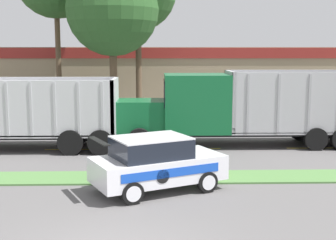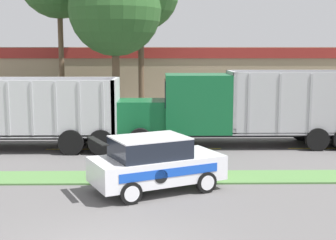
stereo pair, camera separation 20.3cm
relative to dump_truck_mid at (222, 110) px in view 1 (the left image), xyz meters
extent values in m
cube|color=#517F42|center=(-4.00, -5.53, -1.63)|extent=(120.00, 1.60, 0.06)
cube|color=yellow|center=(-6.74, -0.73, -1.65)|extent=(2.40, 0.14, 0.01)
cube|color=yellow|center=(-1.34, -0.73, -1.65)|extent=(2.40, 0.14, 0.01)
cube|color=yellow|center=(4.06, -0.73, -1.65)|extent=(2.40, 0.14, 0.01)
cube|color=silver|center=(-8.16, -0.58, -0.88)|extent=(6.84, 2.59, 0.12)
cube|color=silver|center=(-4.83, -0.58, 0.29)|extent=(0.16, 2.59, 2.35)
cube|color=silver|center=(-8.16, -1.79, 0.29)|extent=(6.84, 0.16, 2.35)
cube|color=silver|center=(-8.16, 0.63, 0.29)|extent=(6.84, 0.16, 2.35)
cube|color=#B2B2B7|center=(-9.14, -1.89, 0.29)|extent=(0.10, 0.04, 2.23)
cube|color=#B2B2B7|center=(-8.16, -1.89, 0.29)|extent=(0.10, 0.04, 2.23)
cube|color=#B2B2B7|center=(-7.19, -1.89, 0.29)|extent=(0.10, 0.04, 2.23)
cube|color=#B2B2B7|center=(-6.21, -1.89, 0.29)|extent=(0.10, 0.04, 2.23)
cube|color=#B2B2B7|center=(-5.23, -1.89, 0.29)|extent=(0.10, 0.04, 2.23)
cylinder|color=black|center=(-5.35, -1.85, -1.12)|extent=(1.07, 0.30, 1.07)
cylinder|color=black|center=(-5.35, 0.69, -1.12)|extent=(1.07, 0.30, 1.07)
cylinder|color=black|center=(-6.60, -1.85, -1.12)|extent=(1.07, 0.30, 1.07)
cylinder|color=black|center=(-6.60, 0.69, -1.12)|extent=(1.07, 0.30, 1.07)
cube|color=black|center=(1.06, 0.00, -1.07)|extent=(11.81, 1.34, 0.18)
cube|color=#146033|center=(-3.73, 0.00, -0.26)|extent=(2.22, 2.00, 1.43)
cube|color=#B7B7BC|center=(-4.87, 0.00, -0.26)|extent=(0.06, 1.70, 1.21)
cube|color=#146033|center=(-1.16, 0.00, 0.32)|extent=(2.90, 2.44, 2.59)
cube|color=black|center=(-2.63, 0.00, 0.78)|extent=(0.04, 2.07, 1.17)
cylinder|color=silver|center=(0.39, -0.79, 1.03)|extent=(0.14, 0.14, 1.43)
cube|color=#B7B7BC|center=(3.63, 0.00, -0.92)|extent=(6.68, 2.44, 0.12)
cube|color=#B7B7BC|center=(0.37, 0.00, 0.42)|extent=(0.16, 2.44, 2.68)
cube|color=#B7B7BC|center=(3.63, -1.14, 0.42)|extent=(6.68, 0.16, 2.68)
cube|color=#B7B7BC|center=(3.63, 1.14, 0.42)|extent=(6.68, 0.16, 2.68)
cube|color=#A3A3A8|center=(0.95, -1.24, 0.42)|extent=(0.10, 0.04, 2.54)
cube|color=#A3A3A8|center=(2.29, -1.24, 0.42)|extent=(0.10, 0.04, 2.54)
cube|color=#A3A3A8|center=(3.63, -1.24, 0.42)|extent=(0.10, 0.04, 2.54)
cylinder|color=black|center=(-3.73, -1.20, -1.16)|extent=(1.01, 0.30, 1.01)
cylinder|color=black|center=(-3.73, 1.20, -1.16)|extent=(1.01, 0.30, 1.01)
cylinder|color=black|center=(5.18, 1.20, -1.16)|extent=(1.01, 0.30, 1.01)
cylinder|color=black|center=(4.00, -1.20, -1.16)|extent=(1.01, 0.30, 1.01)
cylinder|color=black|center=(4.00, 1.20, -1.16)|extent=(1.01, 0.30, 1.01)
cube|color=white|center=(-2.96, -6.91, -0.95)|extent=(4.44, 3.42, 0.76)
cube|color=black|center=(-3.17, -7.01, -0.27)|extent=(2.71, 2.44, 0.59)
cube|color=white|center=(-3.17, -7.01, 0.04)|extent=(2.71, 2.44, 0.04)
cube|color=black|center=(-4.69, -7.73, 0.08)|extent=(0.82, 1.44, 0.03)
cube|color=blue|center=(-2.55, -7.76, -0.87)|extent=(2.92, 1.39, 0.27)
cylinder|color=black|center=(-2.82, -7.89, -0.95)|extent=(0.38, 0.19, 0.42)
cylinder|color=black|center=(-1.44, -7.18, -1.33)|extent=(0.68, 0.46, 0.66)
cylinder|color=silver|center=(-1.40, -7.28, -1.33)|extent=(0.42, 0.21, 0.46)
cylinder|color=black|center=(-2.21, -5.56, -1.33)|extent=(0.68, 0.46, 0.66)
cylinder|color=silver|center=(-2.26, -5.47, -1.33)|extent=(0.42, 0.21, 0.46)
cylinder|color=black|center=(-3.70, -8.25, -1.33)|extent=(0.68, 0.46, 0.66)
cylinder|color=silver|center=(-3.65, -8.35, -1.33)|extent=(0.42, 0.21, 0.46)
cylinder|color=black|center=(-4.47, -6.63, -1.33)|extent=(0.68, 0.46, 0.66)
cylinder|color=silver|center=(-4.51, -6.54, -1.33)|extent=(0.42, 0.21, 0.46)
cube|color=black|center=(-0.80, -5.39, -1.64)|extent=(0.43, 0.43, 0.03)
cone|color=#EA5B14|center=(-0.80, -5.39, -1.32)|extent=(0.33, 0.33, 0.61)
cylinder|color=white|center=(-0.80, -5.39, -1.26)|extent=(0.18, 0.18, 0.07)
cube|color=#9E896B|center=(-6.38, 21.31, 0.63)|extent=(40.26, 12.00, 4.57)
cube|color=maroon|center=(-6.38, 15.26, 2.46)|extent=(38.24, 0.10, 0.80)
cylinder|color=brown|center=(-5.76, 9.58, 0.99)|extent=(0.50, 0.50, 5.29)
sphere|color=#2D5B28|center=(-5.76, 9.58, 5.27)|extent=(5.96, 5.96, 5.96)
cylinder|color=brown|center=(-4.17, 11.36, 1.75)|extent=(0.41, 0.41, 6.81)
cylinder|color=brown|center=(-9.99, 12.97, 2.28)|extent=(0.38, 0.38, 7.88)
camera|label=1|loc=(-3.04, -21.12, 2.71)|focal=50.00mm
camera|label=2|loc=(-2.83, -21.12, 2.71)|focal=50.00mm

